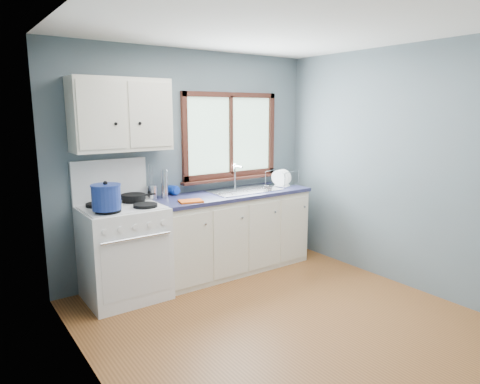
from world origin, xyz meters
TOP-DOWN VIEW (x-y plane):
  - floor at (0.00, 0.00)m, footprint 3.20×3.60m
  - ceiling at (0.00, 0.00)m, footprint 3.20×3.60m
  - wall_back at (0.00, 1.81)m, footprint 3.20×0.02m
  - wall_left at (-1.61, 0.00)m, footprint 0.02×3.60m
  - wall_right at (1.61, 0.00)m, footprint 0.02×3.60m
  - gas_range at (-0.95, 1.47)m, footprint 0.76×0.69m
  - base_cabinets at (0.36, 1.49)m, footprint 1.85×0.60m
  - countertop at (0.36, 1.49)m, footprint 1.89×0.64m
  - sink at (0.54, 1.49)m, footprint 0.84×0.46m
  - window at (0.54, 1.77)m, footprint 1.36×0.10m
  - upper_cabinets at (-0.85, 1.63)m, footprint 0.95×0.35m
  - skillet at (-0.77, 1.61)m, footprint 0.37×0.26m
  - stockpot at (-1.15, 1.30)m, footprint 0.30×0.30m
  - utensil_crock at (-0.54, 1.68)m, footprint 0.14×0.14m
  - thermos at (-0.41, 1.64)m, footprint 0.09×0.09m
  - soap_bottle at (-0.24, 1.69)m, footprint 0.13×0.13m
  - dish_towel at (-0.28, 1.30)m, footprint 0.27×0.22m
  - dish_rack at (1.13, 1.52)m, footprint 0.46×0.40m

SIDE VIEW (x-z plane):
  - floor at x=0.00m, z-range -0.02..0.00m
  - base_cabinets at x=0.36m, z-range -0.03..0.85m
  - gas_range at x=-0.95m, z-range -0.19..1.17m
  - sink at x=0.54m, z-range 0.64..1.08m
  - countertop at x=0.36m, z-range 0.88..0.92m
  - dish_towel at x=-0.28m, z-range 0.92..0.94m
  - dish_rack at x=1.13m, z-range 0.87..1.07m
  - skillet at x=-0.77m, z-range 0.96..1.01m
  - utensil_crock at x=-0.54m, z-range 0.81..1.18m
  - soap_bottle at x=-0.24m, z-range 0.92..1.20m
  - thermos at x=-0.41m, z-range 0.92..1.23m
  - stockpot at x=-1.15m, z-range 0.95..1.21m
  - wall_back at x=0.00m, z-range 0.00..2.50m
  - wall_left at x=-1.61m, z-range 0.00..2.50m
  - wall_right at x=1.61m, z-range 0.00..2.50m
  - window at x=0.54m, z-range 0.96..1.99m
  - upper_cabinets at x=-0.85m, z-range 1.45..2.15m
  - ceiling at x=0.00m, z-range 2.50..2.52m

